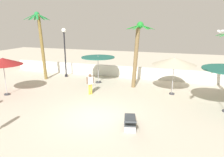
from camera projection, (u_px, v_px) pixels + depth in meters
name	position (u px, v px, depth m)	size (l,w,h in m)	color
ground_plane	(94.00, 117.00, 11.58)	(56.00, 56.00, 0.00)	beige
boundary_wall	(131.00, 72.00, 19.91)	(25.20, 0.30, 1.06)	silver
patio_umbrella_0	(174.00, 61.00, 14.76)	(3.03, 3.03, 2.73)	#333338
patio_umbrella_1	(98.00, 58.00, 17.83)	(2.81, 2.81, 2.35)	#333338
patio_umbrella_2	(3.00, 62.00, 14.62)	(2.64, 2.64, 2.72)	#333338
palm_tree_0	(41.00, 38.00, 18.69)	(2.33, 2.33, 5.97)	brown
palm_tree_2	(137.00, 48.00, 16.21)	(2.14, 2.15, 5.12)	brown
lamp_post_0	(65.00, 46.00, 19.68)	(0.41, 0.41, 4.57)	black
lounge_chair_0	(130.00, 121.00, 10.26)	(0.96, 1.92, 0.82)	#B7B7BC
guest_1	(90.00, 82.00, 15.11)	(0.42, 0.45, 1.52)	gold
seagull_1	(223.00, 32.00, 8.00)	(0.42, 1.00, 0.14)	white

